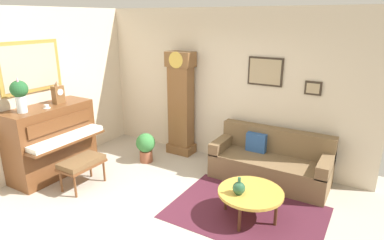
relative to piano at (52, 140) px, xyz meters
The scene contains 14 objects.
ground_plane 2.34m from the piano, ahead, with size 6.40×6.00×0.10m, color #B2A899.
wall_left 0.90m from the piano, 148.19° to the right, with size 0.13×4.90×2.80m.
wall_back 3.21m from the piano, 44.06° to the left, with size 5.30×0.13×2.80m.
area_rug 3.44m from the piano, ahead, with size 2.10×1.50×0.01m, color #4C1E2D.
piano is the anchor object (origin of this frame).
piano_bench 0.82m from the piano, ahead, with size 0.42×0.70×0.48m.
grandfather_clock 2.39m from the piano, 53.68° to the left, with size 0.52×0.34×2.03m.
couch 3.73m from the piano, 27.10° to the left, with size 1.90×0.80×0.84m.
coffee_table 3.46m from the piano, ahead, with size 0.88×0.88×0.40m.
mantel_clock 0.81m from the piano, 89.40° to the left, with size 0.13×0.18×0.38m.
flower_vase 1.02m from the piano, 89.74° to the right, with size 0.26×0.26×0.58m.
teacup 0.64m from the piano, 39.29° to the right, with size 0.12×0.12×0.06m.
green_jug 3.32m from the piano, ahead, with size 0.17×0.17×0.24m.
potted_plant 1.63m from the piano, 48.28° to the left, with size 0.36×0.36×0.56m.
Camera 1 is at (2.48, -3.03, 2.63)m, focal length 30.51 mm.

